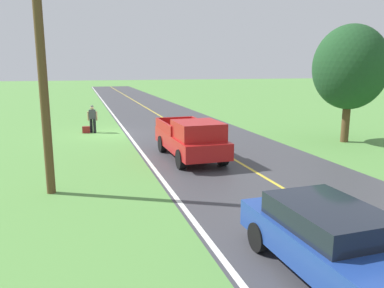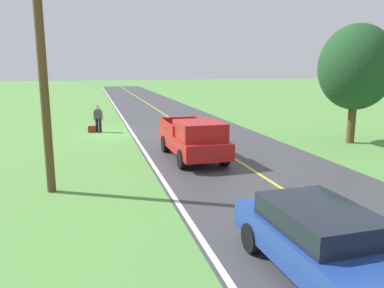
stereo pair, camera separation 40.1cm
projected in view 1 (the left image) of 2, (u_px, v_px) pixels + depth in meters
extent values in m
plane|color=#568E42|center=(111.00, 133.00, 23.68)|extent=(200.00, 200.00, 0.00)
cube|color=#3D3D42|center=(184.00, 130.00, 25.01)|extent=(7.85, 120.00, 0.00)
cube|color=silver|center=(127.00, 133.00, 23.96)|extent=(0.16, 117.60, 0.00)
cube|color=gold|center=(184.00, 130.00, 25.01)|extent=(0.14, 117.60, 0.00)
cylinder|color=black|center=(95.00, 126.00, 23.79)|extent=(0.18, 0.18, 0.88)
cylinder|color=black|center=(91.00, 126.00, 23.98)|extent=(0.18, 0.18, 0.88)
cube|color=#3F3F47|center=(92.00, 114.00, 23.74)|extent=(0.42, 0.30, 0.58)
sphere|color=tan|center=(92.00, 108.00, 23.66)|extent=(0.23, 0.23, 0.23)
sphere|color=#4C564C|center=(92.00, 107.00, 23.64)|extent=(0.20, 0.20, 0.20)
cube|color=black|center=(92.00, 113.00, 23.92)|extent=(0.34, 0.23, 0.44)
cylinder|color=tan|center=(97.00, 116.00, 23.79)|extent=(0.10, 0.10, 0.58)
cylinder|color=tan|center=(88.00, 116.00, 23.69)|extent=(0.10, 0.10, 0.58)
cube|color=maroon|center=(86.00, 130.00, 23.80)|extent=(0.48, 0.24, 0.42)
cube|color=#B21919|center=(190.00, 142.00, 17.22)|extent=(2.11, 5.44, 0.70)
cube|color=#B21919|center=(198.00, 130.00, 15.97)|extent=(1.88, 2.20, 0.72)
cube|color=black|center=(198.00, 128.00, 15.96)|extent=(1.71, 1.33, 0.43)
cube|color=#B21919|center=(201.00, 125.00, 18.40)|extent=(0.16, 3.03, 0.45)
cube|color=#B21919|center=(164.00, 126.00, 17.84)|extent=(0.16, 3.03, 0.45)
cube|color=#B21919|center=(175.00, 121.00, 19.53)|extent=(1.84, 0.14, 0.45)
cylinder|color=black|center=(222.00, 156.00, 15.93)|extent=(0.32, 0.81, 0.80)
cylinder|color=black|center=(181.00, 159.00, 15.39)|extent=(0.32, 0.81, 0.80)
cylinder|color=black|center=(197.00, 142.00, 19.01)|extent=(0.32, 0.81, 0.80)
cylinder|color=black|center=(162.00, 144.00, 18.47)|extent=(0.32, 0.81, 0.80)
cylinder|color=brown|center=(346.00, 120.00, 20.81)|extent=(0.42, 0.42, 2.40)
ellipsoid|color=#1E4723|center=(350.00, 67.00, 20.24)|extent=(3.90, 3.90, 4.49)
cube|color=navy|center=(332.00, 246.00, 7.40)|extent=(1.98, 4.45, 0.62)
cube|color=black|center=(328.00, 216.00, 7.48)|extent=(1.70, 2.42, 0.46)
cylinder|color=black|center=(322.00, 227.00, 9.02)|extent=(0.26, 0.67, 0.66)
cylinder|color=black|center=(259.00, 237.00, 8.50)|extent=(0.26, 0.67, 0.66)
cylinder|color=brown|center=(43.00, 82.00, 11.79)|extent=(0.28, 0.28, 7.24)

